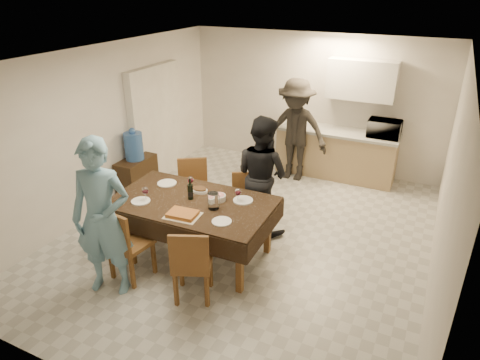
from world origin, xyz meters
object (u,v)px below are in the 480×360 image
Objects in this scene: person_kitchen at (295,130)px; water_pitcher at (213,201)px; person_near at (102,219)px; person_far at (262,175)px; savoury_tart at (183,214)px; dining_table at (192,204)px; wine_bottle at (190,189)px; microwave at (385,129)px; water_jug at (134,146)px; console at (137,177)px.

water_pitcher is at bearing -90.67° from person_kitchen.
person_near is 2.37m from person_far.
savoury_tart is at bearing 92.01° from person_far.
person_kitchen is at bearing -65.67° from person_far.
wine_bottle is at bearing 133.86° from dining_table.
dining_table is at bearing 171.87° from water_pitcher.
water_pitcher is (0.35, -0.05, 0.15)m from dining_table.
person_far is at bearing -85.15° from person_kitchen.
person_near is at bearing -114.44° from wine_bottle.
microwave reaches higher than dining_table.
water_pitcher reaches higher than dining_table.
water_jug is 1.11× the size of savoury_tart.
microwave is 5.11m from person_near.
microwave is at bearing 32.27° from console.
wine_bottle is 2.97m from person_kitchen.
console is 2.47m from savoury_tart.
person_near is at bearing -134.13° from savoury_tart.
console is 2.54× the size of wine_bottle.
wine_bottle is at bearing -30.84° from water_jug.
microwave is at bearing 16.67° from person_kitchen.
water_jug reaches higher than console.
wine_bottle is at bearing 47.07° from person_near.
person_near is (1.26, -2.15, 0.63)m from console.
person_near is at bearing -59.61° from water_jug.
microwave is (3.70, 2.34, 0.72)m from console.
person_near is (-0.90, -1.00, 0.04)m from water_pitcher.
microwave is (3.70, 2.34, 0.14)m from water_jug.
microwave is (1.94, 3.39, 0.10)m from wine_bottle.
water_pitcher is (2.16, -1.15, 0.01)m from water_jug.
water_jug reaches higher than water_pitcher.
person_far is (1.10, 2.10, -0.09)m from person_near.
person_near reaches higher than dining_table.
person_far is (0.20, 1.10, -0.05)m from water_pitcher.
water_jug is 2.45m from water_pitcher.
water_jug is (-1.81, 1.10, 0.14)m from dining_table.
water_pitcher is 0.51× the size of savoury_tart.
water_pitcher is 0.11× the size of person_near.
water_jug is at bearing 147.56° from dining_table.
person_far is (-1.34, -2.39, -0.18)m from microwave.
person_far is (0.45, 1.43, 0.03)m from savoury_tart.
wine_bottle is 1.21m from person_near.
savoury_tart is at bearing -76.39° from dining_table.
console is at bearing 147.56° from dining_table.
person_near is at bearing -103.04° from person_kitchen.
water_pitcher is 0.38× the size of microwave.
person_near is (-0.55, -1.05, 0.19)m from dining_table.
console is 2.57m from person_near.
water_jug is at bearing 18.22° from person_far.
person_kitchen is (2.20, 1.89, 0.03)m from water_jug.
water_pitcher is at bearing 66.21° from microwave.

